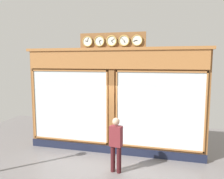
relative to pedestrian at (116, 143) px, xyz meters
name	(u,v)px	position (x,y,z in m)	size (l,w,h in m)	color
shop_facade	(113,101)	(0.46, -1.45, 1.01)	(6.62, 0.42, 4.33)	brown
pedestrian	(116,143)	(0.00, 0.00, 0.00)	(0.39, 0.28, 1.69)	#3A1316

